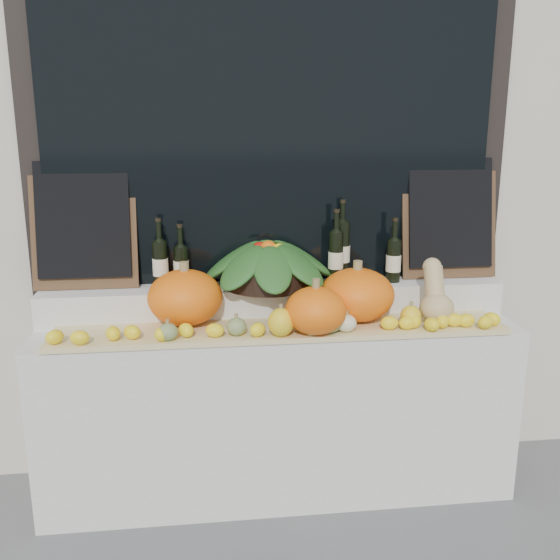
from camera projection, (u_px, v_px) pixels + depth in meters
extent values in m
cube|color=beige|center=(262.00, 42.00, 3.38)|extent=(7.00, 0.90, 4.50)
cube|color=black|center=(271.00, 108.00, 3.04)|extent=(2.40, 0.04, 2.10)
cube|color=black|center=(272.00, 107.00, 3.01)|extent=(2.20, 0.02, 2.00)
cube|color=silver|center=(278.00, 407.00, 3.13)|extent=(2.30, 0.55, 0.88)
cube|color=silver|center=(275.00, 300.00, 3.15)|extent=(2.30, 0.25, 0.16)
cube|color=tan|center=(281.00, 330.00, 2.90)|extent=(2.10, 0.32, 0.02)
ellipsoid|color=orange|center=(185.00, 297.00, 2.91)|extent=(0.40, 0.40, 0.26)
ellipsoid|color=orange|center=(357.00, 295.00, 2.98)|extent=(0.44, 0.44, 0.25)
ellipsoid|color=orange|center=(316.00, 310.00, 2.79)|extent=(0.30, 0.30, 0.21)
ellipsoid|color=tan|center=(437.00, 308.00, 2.94)|extent=(0.16, 0.16, 0.15)
cylinder|color=tan|center=(434.00, 283.00, 2.96)|extent=(0.09, 0.14, 0.18)
sphere|color=tan|center=(432.00, 267.00, 2.98)|extent=(0.09, 0.09, 0.09)
ellipsoid|color=#2F5A1B|center=(330.00, 321.00, 2.82)|extent=(0.12, 0.12, 0.10)
cylinder|color=olive|center=(330.00, 308.00, 2.81)|extent=(0.02, 0.02, 0.02)
ellipsoid|color=#2F5A1B|center=(236.00, 327.00, 2.78)|extent=(0.09, 0.09, 0.08)
cylinder|color=olive|center=(236.00, 316.00, 2.77)|extent=(0.02, 0.02, 0.02)
ellipsoid|color=beige|center=(313.00, 327.00, 2.79)|extent=(0.10, 0.10, 0.08)
cylinder|color=olive|center=(313.00, 316.00, 2.78)|extent=(0.02, 0.02, 0.02)
ellipsoid|color=yellow|center=(281.00, 322.00, 2.77)|extent=(0.12, 0.12, 0.13)
cylinder|color=olive|center=(281.00, 306.00, 2.75)|extent=(0.02, 0.02, 0.02)
ellipsoid|color=beige|center=(346.00, 323.00, 2.83)|extent=(0.10, 0.10, 0.08)
cylinder|color=olive|center=(346.00, 312.00, 2.82)|extent=(0.02, 0.02, 0.02)
ellipsoid|color=yellow|center=(411.00, 316.00, 2.90)|extent=(0.10, 0.10, 0.10)
cylinder|color=olive|center=(411.00, 303.00, 2.89)|extent=(0.02, 0.02, 0.02)
ellipsoid|color=#2F5A1B|center=(168.00, 332.00, 2.72)|extent=(0.09, 0.09, 0.08)
cylinder|color=olive|center=(167.00, 321.00, 2.71)|extent=(0.02, 0.02, 0.02)
cylinder|color=black|center=(268.00, 275.00, 3.10)|extent=(0.45, 0.45, 0.11)
cylinder|color=black|center=(160.00, 265.00, 3.04)|extent=(0.07, 0.07, 0.23)
cylinder|color=black|center=(159.00, 231.00, 3.00)|extent=(0.03, 0.03, 0.10)
cylinder|color=beige|center=(160.00, 267.00, 3.04)|extent=(0.08, 0.08, 0.08)
cylinder|color=black|center=(158.00, 220.00, 2.99)|extent=(0.03, 0.03, 0.02)
cylinder|color=black|center=(181.00, 267.00, 3.07)|extent=(0.07, 0.07, 0.20)
cylinder|color=black|center=(180.00, 237.00, 3.03)|extent=(0.03, 0.03, 0.10)
cylinder|color=beige|center=(181.00, 269.00, 3.07)|extent=(0.08, 0.08, 0.08)
cylinder|color=black|center=(180.00, 226.00, 3.02)|extent=(0.03, 0.03, 0.02)
cylinder|color=black|center=(342.00, 252.00, 3.18)|extent=(0.08, 0.08, 0.30)
cylinder|color=black|center=(343.00, 212.00, 3.13)|extent=(0.03, 0.03, 0.10)
cylinder|color=beige|center=(342.00, 254.00, 3.18)|extent=(0.08, 0.08, 0.08)
cylinder|color=black|center=(343.00, 201.00, 3.11)|extent=(0.03, 0.03, 0.02)
cylinder|color=black|center=(336.00, 258.00, 3.12)|extent=(0.07, 0.07, 0.26)
cylinder|color=black|center=(337.00, 222.00, 3.07)|extent=(0.03, 0.03, 0.10)
cylinder|color=beige|center=(336.00, 260.00, 3.12)|extent=(0.08, 0.08, 0.08)
cylinder|color=black|center=(337.00, 211.00, 3.06)|extent=(0.03, 0.03, 0.02)
cylinder|color=black|center=(393.00, 261.00, 3.16)|extent=(0.07, 0.07, 0.21)
cylinder|color=black|center=(395.00, 231.00, 3.12)|extent=(0.03, 0.03, 0.10)
cylinder|color=beige|center=(393.00, 263.00, 3.16)|extent=(0.08, 0.08, 0.08)
cylinder|color=black|center=(395.00, 219.00, 3.11)|extent=(0.03, 0.03, 0.02)
cube|color=#4C331E|center=(84.00, 225.00, 3.01)|extent=(0.50, 0.13, 0.61)
cube|color=black|center=(83.00, 220.00, 2.99)|extent=(0.44, 0.12, 0.55)
cube|color=#4C331E|center=(449.00, 218.00, 3.23)|extent=(0.50, 0.13, 0.61)
cube|color=black|center=(450.00, 213.00, 3.21)|extent=(0.44, 0.12, 0.55)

